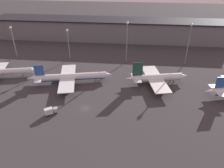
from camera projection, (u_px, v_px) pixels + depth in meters
name	position (u px, v px, depth m)	size (l,w,h in m)	color
ground	(85.00, 108.00, 108.27)	(600.00, 600.00, 0.00)	#383538
terminal_building	(109.00, 29.00, 194.67)	(205.66, 24.47, 18.21)	slate
airplane_1	(70.00, 77.00, 129.25)	(49.34, 35.62, 11.98)	white
airplane_2	(157.00, 78.00, 127.78)	(37.36, 34.20, 14.28)	white
service_vehicle_1	(51.00, 111.00, 103.18)	(6.22, 5.18, 3.61)	#9EA3A8
lamp_post_0	(13.00, 38.00, 156.03)	(1.80, 1.80, 23.29)	slate
lamp_post_1	(68.00, 40.00, 152.59)	(1.80, 1.80, 22.56)	slate
lamp_post_2	(127.00, 38.00, 147.17)	(1.80, 1.80, 28.83)	slate
lamp_post_3	(189.00, 40.00, 143.52)	(1.80, 1.80, 28.79)	slate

